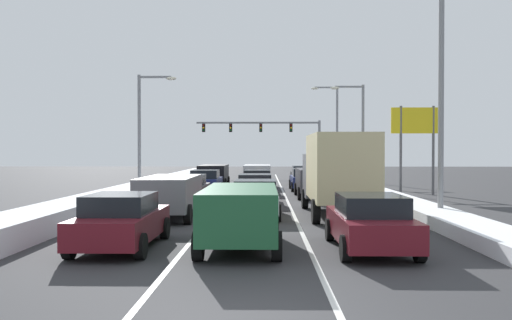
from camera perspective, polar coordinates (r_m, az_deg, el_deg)
ground_plane at (r=28.86m, az=0.01°, el=-4.40°), size 134.68×134.68×0.00m
lane_stripe_between_right_lane_and_center_lane at (r=34.04m, az=3.02°, el=-3.59°), size 0.14×56.98×0.01m
lane_stripe_between_center_lane_and_left_lane at (r=34.09m, az=-2.71°, el=-3.59°), size 0.14×56.98×0.01m
snow_bank_right_shoulder at (r=34.62m, az=11.84°, el=-3.16°), size 1.73×56.98×0.46m
snow_bank_left_shoulder at (r=34.81m, az=-11.46°, el=-2.90°), size 1.92×56.98×0.75m
sedan_maroon_right_lane_nearest at (r=14.67m, az=12.16°, el=-6.55°), size 2.00×4.50×1.51m
box_truck_right_lane_second at (r=22.15m, az=8.75°, el=-1.09°), size 2.53×7.20×3.36m
suv_charcoal_right_lane_third at (r=31.04m, az=6.30°, el=-2.16°), size 2.16×4.90×1.67m
sedan_navy_right_lane_fourth at (r=36.82m, az=5.24°, el=-2.07°), size 2.00×4.50×1.51m
sedan_black_right_lane_fifth at (r=43.80m, az=5.03°, el=-1.60°), size 2.00×4.50×1.51m
suv_green_center_lane_nearest at (r=14.60m, az=-1.67°, el=-5.57°), size 2.16×4.90×1.67m
sedan_white_center_lane_second at (r=21.75m, az=-0.06°, el=-4.11°), size 2.00×4.50×1.51m
sedan_red_center_lane_third at (r=27.49m, az=-0.08°, el=-3.07°), size 2.00×4.50×1.51m
sedan_tan_center_lane_fourth at (r=33.77m, az=0.15°, el=-2.34°), size 2.00×4.50×1.51m
suv_silver_center_lane_fifth at (r=40.00m, az=0.13°, el=-1.47°), size 2.16×4.90×1.67m
sedan_maroon_left_lane_nearest at (r=15.12m, az=-14.25°, el=-6.34°), size 2.00×4.50×1.51m
suv_gray_left_lane_second at (r=21.42m, az=-9.21°, el=-3.53°), size 2.16×4.90×1.67m
sedan_charcoal_left_lane_third at (r=27.10m, az=-7.33°, el=-3.13°), size 2.00×4.50×1.51m
sedan_navy_left_lane_fourth at (r=33.93m, az=-5.45°, el=-2.32°), size 2.00×4.50×1.51m
suv_black_left_lane_fifth at (r=40.06m, az=-4.58°, el=-1.47°), size 2.16×4.90×1.67m
traffic_light_gantry at (r=59.84m, az=1.77°, el=3.01°), size 14.00×0.47×6.20m
street_lamp_right_near at (r=22.16m, az=18.48°, el=8.28°), size 2.66×0.36×9.39m
street_lamp_right_mid at (r=42.37m, az=10.93°, el=3.70°), size 2.66×0.36×7.91m
street_lamp_right_far at (r=52.55m, az=8.35°, el=3.84°), size 2.66×0.36×9.12m
street_lamp_left_mid at (r=36.93m, az=-11.88°, el=4.10°), size 2.66×0.36×7.90m
roadside_sign_right at (r=34.26m, az=16.92°, el=3.12°), size 3.20×0.16×5.50m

